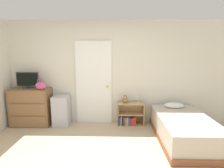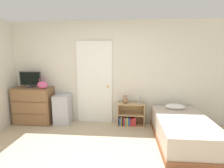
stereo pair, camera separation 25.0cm
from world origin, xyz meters
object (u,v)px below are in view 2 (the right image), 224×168
dresser (34,105)px  handbag (42,85)px  storage_bin (63,109)px  bookshelf (129,117)px  bed (183,130)px  desk_lamp (139,98)px  tv (30,79)px  teddy_bear (125,100)px

dresser → handbag: size_ratio=3.44×
storage_bin → bookshelf: storage_bin is taller
bed → desk_lamp: bearing=139.6°
handbag → desk_lamp: 2.35m
handbag → bed: size_ratio=0.15×
tv → storage_bin: 1.10m
storage_bin → teddy_bear: teddy_bear is taller
bookshelf → desk_lamp: 0.56m
teddy_bear → bookshelf: bearing=-0.4°
dresser → tv: 0.67m
dresser → desk_lamp: 2.66m
desk_lamp → handbag: bearing=-176.2°
bed → bookshelf: bearing=145.0°
dresser → handbag: bearing=-20.1°
tv → storage_bin: (0.80, -0.01, -0.76)m
desk_lamp → bed: (0.83, -0.71, -0.47)m
bookshelf → desk_lamp: size_ratio=2.84×
teddy_bear → bed: size_ratio=0.11×
dresser → tv: (-0.05, 0.03, 0.67)m
handbag → storage_bin: size_ratio=0.37×
handbag → dresser: bearing=159.9°
desk_lamp → bed: size_ratio=0.13×
tv → teddy_bear: size_ratio=2.61×
bed → storage_bin: bearing=165.8°
desk_lamp → storage_bin: bearing=-179.6°
storage_bin → bed: bearing=-14.2°
tv → desk_lamp: tv is taller
dresser → storage_bin: dresser is taller
storage_bin → dresser: bearing=-178.5°
handbag → bed: bearing=-10.0°
storage_bin → desk_lamp: bearing=0.4°
tv → bookshelf: size_ratio=0.83×
dresser → storage_bin: size_ratio=1.28×
storage_bin → bookshelf: bearing=1.8°
storage_bin → teddy_bear: 1.59m
handbag → bookshelf: size_ratio=0.43×
tv → storage_bin: size_ratio=0.73×
teddy_bear → handbag: bearing=-174.5°
tv → teddy_bear: 2.41m
dresser → bookshelf: 2.43m
bookshelf → storage_bin: bearing=-178.2°
dresser → desk_lamp: dresser is taller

